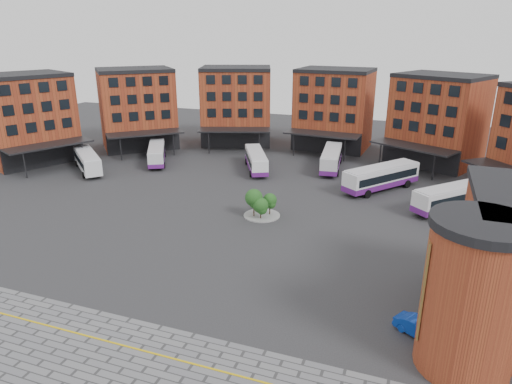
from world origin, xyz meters
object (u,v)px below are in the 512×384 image
(bus_a, at_px, (87,160))
(bus_b, at_px, (157,153))
(blue_car, at_px, (421,329))
(bus_d, at_px, (331,158))
(bus_e, at_px, (381,177))
(bus_f, at_px, (454,197))
(tree_island, at_px, (260,203))
(bus_c, at_px, (256,160))

(bus_a, xyz_separation_m, bus_b, (7.65, 7.97, -0.19))
(bus_b, height_order, blue_car, bus_b)
(bus_d, xyz_separation_m, blue_car, (14.49, -40.06, -1.10))
(bus_e, height_order, blue_car, bus_e)
(bus_b, relative_size, bus_f, 1.04)
(bus_d, bearing_deg, tree_island, -106.61)
(bus_a, xyz_separation_m, blue_car, (50.41, -25.75, -1.18))
(tree_island, xyz_separation_m, bus_a, (-31.87, 8.48, 0.01))
(bus_b, bearing_deg, bus_f, -37.48)
(bus_f, relative_size, blue_car, 2.56)
(bus_f, height_order, blue_car, bus_f)
(tree_island, distance_m, bus_b, 29.27)
(bus_a, bearing_deg, bus_f, -46.46)
(tree_island, relative_size, bus_f, 0.43)
(bus_a, bearing_deg, tree_island, -63.13)
(bus_b, bearing_deg, bus_a, -163.48)
(bus_a, relative_size, bus_c, 0.91)
(blue_car, bearing_deg, bus_f, 23.78)
(bus_c, distance_m, bus_d, 12.08)
(bus_e, bearing_deg, tree_island, -92.29)
(bus_b, distance_m, bus_c, 17.21)
(bus_c, height_order, bus_e, bus_e)
(bus_c, bearing_deg, bus_d, -3.97)
(tree_island, relative_size, bus_e, 0.38)
(tree_island, bearing_deg, bus_f, 25.07)
(tree_island, distance_m, bus_c, 19.46)
(bus_f, bearing_deg, bus_a, -135.14)
(bus_a, relative_size, blue_car, 2.46)
(bus_a, bearing_deg, blue_car, -75.29)
(tree_island, height_order, bus_b, tree_island)
(tree_island, height_order, bus_f, tree_island)
(bus_b, relative_size, bus_e, 0.93)
(bus_a, relative_size, bus_f, 0.96)
(bus_c, height_order, bus_f, bus_f)
(tree_island, relative_size, bus_c, 0.41)
(tree_island, bearing_deg, bus_c, 111.37)
(bus_d, relative_size, bus_f, 1.15)
(bus_d, distance_m, bus_e, 11.46)
(bus_f, bearing_deg, bus_d, -172.61)
(bus_d, bearing_deg, bus_c, -163.79)
(bus_b, distance_m, bus_e, 36.79)
(bus_c, distance_m, bus_f, 29.85)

